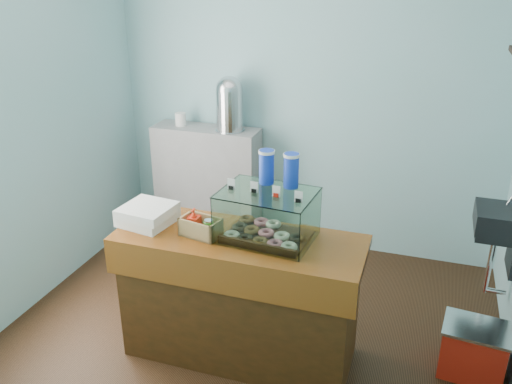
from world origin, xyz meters
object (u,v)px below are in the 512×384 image
(coffee_urn, at_px, (229,103))
(red_cooler, at_px, (473,350))
(counter, at_px, (240,296))
(display_case, at_px, (269,211))

(coffee_urn, height_order, red_cooler, coffee_urn)
(counter, distance_m, red_cooler, 1.56)
(counter, relative_size, coffee_urn, 3.24)
(counter, bearing_deg, display_case, 24.55)
(coffee_urn, bearing_deg, red_cooler, -30.42)
(counter, height_order, display_case, display_case)
(red_cooler, bearing_deg, display_case, -165.33)
(counter, bearing_deg, red_cooler, 10.79)
(display_case, bearing_deg, coffee_urn, 123.87)
(counter, height_order, red_cooler, counter)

